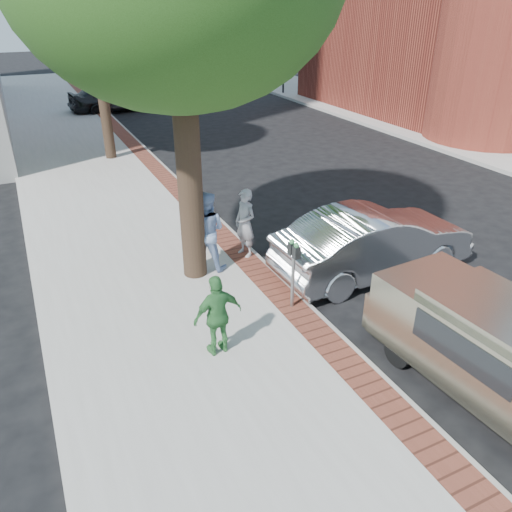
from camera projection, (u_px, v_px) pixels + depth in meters
ground at (255, 315)px, 10.11m from camera, size 120.00×120.00×0.00m
sidewalk at (105, 196)px, 15.89m from camera, size 5.00×60.00×0.15m
brick_strip at (171, 184)px, 16.70m from camera, size 0.60×60.00×0.01m
curb at (182, 184)px, 16.87m from camera, size 0.10×60.00×0.15m
sidewalk_far at (473, 140)px, 22.01m from camera, size 5.00×60.00×0.15m
signal_near at (96, 68)px, 26.99m from camera, size 0.70×0.15×3.80m
signal_far at (284, 58)px, 31.43m from camera, size 0.70×0.15×3.80m
tree_far at (91, 10)px, 17.05m from camera, size 4.80×4.80×7.14m
parking_meter at (294, 261)px, 9.62m from camera, size 0.12×0.32×1.47m
person_gray at (245, 223)px, 11.75m from camera, size 0.55×0.69×1.66m
person_officer at (206, 231)px, 11.14m from camera, size 1.14×1.10×1.85m
person_green at (218, 315)px, 8.49m from camera, size 0.92×0.45×1.52m
sedan_silver at (374, 242)px, 11.33m from camera, size 4.74×1.75×1.55m
bg_car at (114, 96)px, 27.52m from camera, size 5.06×2.56×1.65m
van at (497, 349)px, 7.71m from camera, size 1.97×4.52×1.63m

